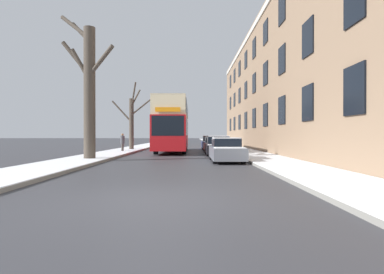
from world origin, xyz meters
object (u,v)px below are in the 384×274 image
at_px(parked_car_1, 218,146).
at_px(pedestrian_left_sidewalk, 123,142).
at_px(double_decker_bus, 173,124).
at_px(parked_car_2, 214,145).
at_px(parked_car_3, 210,143).
at_px(bare_tree_left_1, 132,120).
at_px(parked_car_0, 226,150).
at_px(bare_tree_left_0, 88,87).

xyz_separation_m(parked_car_1, pedestrian_left_sidewalk, (-7.88, 3.29, 0.24)).
height_order(double_decker_bus, parked_car_2, double_decker_bus).
height_order(parked_car_1, parked_car_3, parked_car_1).
bearing_deg(pedestrian_left_sidewalk, bare_tree_left_1, 179.10).
bearing_deg(bare_tree_left_1, double_decker_bus, -30.56).
xyz_separation_m(parked_car_3, pedestrian_left_sidewalk, (-7.88, -6.76, 0.24)).
distance_m(bare_tree_left_1, parked_car_3, 8.74).
bearing_deg(pedestrian_left_sidewalk, parked_car_0, 43.27).
xyz_separation_m(bare_tree_left_0, double_decker_bus, (4.27, 9.30, -1.77)).
relative_size(bare_tree_left_0, double_decker_bus, 0.81).
xyz_separation_m(bare_tree_left_1, parked_car_3, (7.78, 3.26, -2.28)).
distance_m(parked_car_1, parked_car_3, 10.05).
distance_m(double_decker_bus, parked_car_1, 5.97).
height_order(bare_tree_left_1, parked_car_2, bare_tree_left_1).
bearing_deg(parked_car_1, bare_tree_left_0, -147.96).
distance_m(bare_tree_left_0, pedestrian_left_sidewalk, 8.92).
bearing_deg(parked_car_3, bare_tree_left_1, -157.24).
bearing_deg(double_decker_bus, parked_car_1, -50.01).
height_order(bare_tree_left_0, pedestrian_left_sidewalk, bare_tree_left_0).
bearing_deg(parked_car_0, parked_car_3, 90.00).
height_order(parked_car_0, parked_car_3, parked_car_3).
xyz_separation_m(parked_car_0, pedestrian_left_sidewalk, (-7.88, 8.58, 0.27)).
bearing_deg(bare_tree_left_0, parked_car_0, -2.42).
relative_size(bare_tree_left_1, parked_car_0, 1.49).
xyz_separation_m(double_decker_bus, parked_car_3, (3.65, 5.70, -1.86)).
relative_size(parked_car_2, parked_car_3, 0.91).
relative_size(double_decker_bus, parked_car_0, 2.51).
relative_size(double_decker_bus, parked_car_3, 2.52).
bearing_deg(double_decker_bus, bare_tree_left_1, 149.44).
bearing_deg(parked_car_2, parked_car_1, -90.00).
distance_m(double_decker_bus, parked_car_2, 4.13).
relative_size(parked_car_2, pedestrian_left_sidewalk, 2.40).
height_order(bare_tree_left_1, parked_car_3, bare_tree_left_1).
bearing_deg(bare_tree_left_0, parked_car_1, 32.04).
distance_m(parked_car_2, pedestrian_left_sidewalk, 8.02).
relative_size(parked_car_3, pedestrian_left_sidewalk, 2.63).
relative_size(bare_tree_left_0, parked_car_1, 2.26).
bearing_deg(bare_tree_left_0, pedestrian_left_sidewalk, 89.69).
height_order(bare_tree_left_1, double_decker_bus, bare_tree_left_1).
height_order(double_decker_bus, parked_car_0, double_decker_bus).
relative_size(bare_tree_left_0, parked_car_0, 2.02).
distance_m(bare_tree_left_0, parked_car_2, 13.06).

